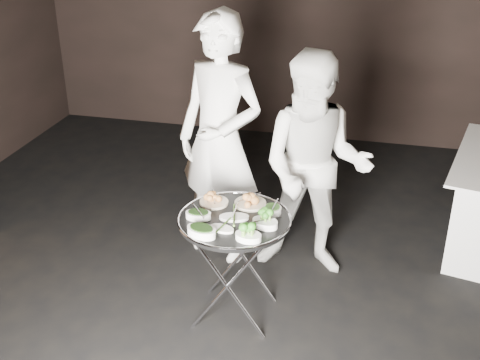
% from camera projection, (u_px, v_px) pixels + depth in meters
% --- Properties ---
extents(floor, '(6.00, 7.00, 0.05)m').
position_uv_depth(floor, '(225.00, 329.00, 4.02)').
color(floor, black).
rests_on(floor, ground).
extents(wall_back, '(6.00, 0.05, 3.00)m').
position_uv_depth(wall_back, '(309.00, 4.00, 6.42)').
color(wall_back, black).
rests_on(wall_back, floor).
extents(tray_stand, '(0.50, 0.42, 0.73)m').
position_uv_depth(tray_stand, '(235.00, 263.00, 3.94)').
color(tray_stand, silver).
rests_on(tray_stand, floor).
extents(serving_tray, '(0.73, 0.73, 0.04)m').
position_uv_depth(serving_tray, '(234.00, 220.00, 3.80)').
color(serving_tray, black).
rests_on(serving_tray, tray_stand).
extents(potato_plate_a, '(0.19, 0.19, 0.07)m').
position_uv_depth(potato_plate_a, '(214.00, 199.00, 3.96)').
color(potato_plate_a, beige).
rests_on(potato_plate_a, serving_tray).
extents(potato_plate_b, '(0.21, 0.21, 0.08)m').
position_uv_depth(potato_plate_b, '(250.00, 200.00, 3.94)').
color(potato_plate_b, beige).
rests_on(potato_plate_b, serving_tray).
extents(greens_bowl, '(0.12, 0.12, 0.07)m').
position_uv_depth(greens_bowl, '(273.00, 209.00, 3.84)').
color(greens_bowl, white).
rests_on(greens_bowl, serving_tray).
extents(asparagus_plate_a, '(0.21, 0.15, 0.04)m').
position_uv_depth(asparagus_plate_a, '(234.00, 216.00, 3.78)').
color(asparagus_plate_a, white).
rests_on(asparagus_plate_a, serving_tray).
extents(asparagus_plate_b, '(0.17, 0.12, 0.03)m').
position_uv_depth(asparagus_plate_b, '(222.00, 228.00, 3.66)').
color(asparagus_plate_b, white).
rests_on(asparagus_plate_b, serving_tray).
extents(spinach_bowl_a, '(0.17, 0.11, 0.07)m').
position_uv_depth(spinach_bowl_a, '(198.00, 214.00, 3.78)').
color(spinach_bowl_a, white).
rests_on(spinach_bowl_a, serving_tray).
extents(spinach_bowl_b, '(0.22, 0.17, 0.08)m').
position_uv_depth(spinach_bowl_b, '(201.00, 230.00, 3.60)').
color(spinach_bowl_b, white).
rests_on(spinach_bowl_b, serving_tray).
extents(broccoli_bowl_a, '(0.19, 0.16, 0.07)m').
position_uv_depth(broccoli_bowl_a, '(265.00, 222.00, 3.69)').
color(broccoli_bowl_a, white).
rests_on(broccoli_bowl_a, serving_tray).
extents(broccoli_bowl_b, '(0.17, 0.13, 0.07)m').
position_uv_depth(broccoli_bowl_b, '(248.00, 235.00, 3.55)').
color(broccoli_bowl_b, white).
rests_on(broccoli_bowl_b, serving_tray).
extents(serving_utensils, '(0.58, 0.42, 0.01)m').
position_uv_depth(serving_utensils, '(240.00, 207.00, 3.83)').
color(serving_utensils, silver).
rests_on(serving_utensils, serving_tray).
extents(waiter_left, '(0.80, 0.65, 1.90)m').
position_uv_depth(waiter_left, '(220.00, 140.00, 4.43)').
color(waiter_left, white).
rests_on(waiter_left, floor).
extents(waiter_right, '(0.82, 0.65, 1.68)m').
position_uv_depth(waiter_right, '(315.00, 168.00, 4.26)').
color(waiter_right, white).
rests_on(waiter_right, floor).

